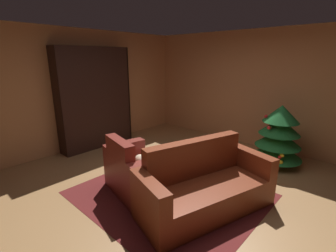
{
  "coord_description": "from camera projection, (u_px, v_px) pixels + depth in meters",
  "views": [
    {
      "loc": [
        2.13,
        -2.61,
        2.01
      ],
      "look_at": [
        -0.36,
        0.09,
        0.96
      ],
      "focal_mm": 25.72,
      "sensor_mm": 36.0,
      "label": 1
    }
  ],
  "objects": [
    {
      "name": "bottle_on_table",
      "position": [
        179.0,
        159.0,
        3.62
      ],
      "size": [
        0.08,
        0.08,
        0.23
      ],
      "color": "navy",
      "rests_on": "coffee_table"
    },
    {
      "name": "bookshelf_unit",
      "position": [
        100.0,
        100.0,
        5.5
      ],
      "size": [
        0.36,
        1.69,
        2.24
      ],
      "color": "black",
      "rests_on": "ground"
    },
    {
      "name": "decorated_tree",
      "position": [
        279.0,
        135.0,
        4.56
      ],
      "size": [
        0.92,
        0.92,
        1.17
      ],
      "color": "brown",
      "rests_on": "ground"
    },
    {
      "name": "coffee_table",
      "position": [
        169.0,
        164.0,
        3.77
      ],
      "size": [
        0.7,
        0.7,
        0.45
      ],
      "color": "black",
      "rests_on": "ground"
    },
    {
      "name": "wall_back",
      "position": [
        261.0,
        90.0,
        5.41
      ],
      "size": [
        5.96,
        0.06,
        2.62
      ],
      "primitive_type": "cube",
      "color": "tan",
      "rests_on": "ground"
    },
    {
      "name": "ground_plane",
      "position": [
        181.0,
        190.0,
        3.79
      ],
      "size": [
        7.01,
        7.01,
        0.0
      ],
      "primitive_type": "plane",
      "color": "#AC7C4A"
    },
    {
      "name": "wall_left",
      "position": [
        79.0,
        90.0,
        5.35
      ],
      "size": [
        0.06,
        5.65,
        2.62
      ],
      "primitive_type": "cube",
      "color": "tan",
      "rests_on": "ground"
    },
    {
      "name": "area_rug",
      "position": [
        169.0,
        194.0,
        3.68
      ],
      "size": [
        2.59,
        2.26,
        0.01
      ],
      "primitive_type": "cube",
      "color": "maroon",
      "rests_on": "ground"
    },
    {
      "name": "armchair_red",
      "position": [
        136.0,
        173.0,
        3.67
      ],
      "size": [
        1.16,
        0.89,
        0.9
      ],
      "color": "maroon",
      "rests_on": "ground"
    },
    {
      "name": "book_stack_on_table",
      "position": [
        167.0,
        157.0,
        3.79
      ],
      "size": [
        0.23,
        0.18,
        0.11
      ],
      "color": "gray",
      "rests_on": "coffee_table"
    },
    {
      "name": "couch_red",
      "position": [
        204.0,
        188.0,
        3.27
      ],
      "size": [
        1.28,
        2.01,
        0.92
      ],
      "color": "maroon",
      "rests_on": "ground"
    }
  ]
}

